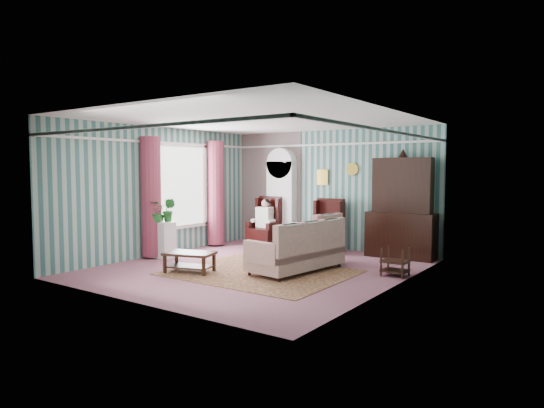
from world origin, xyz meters
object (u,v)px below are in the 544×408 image
Objects in this scene: bookcase at (281,201)px; seated_woman at (265,222)px; sofa at (296,246)px; dresser_hutch at (401,204)px; floral_armchair at (315,241)px; wingback_left at (265,221)px; nest_table at (395,261)px; round_side_table at (297,236)px; wingback_right at (325,225)px; plant_stand at (162,240)px; coffee_table at (190,262)px.

seated_woman is (-0.25, -0.39, -0.53)m from bookcase.
seated_woman is at bearing 54.98° from sofa.
dresser_hutch is 2.47× the size of floral_armchair.
bookcase is 0.68m from wingback_left.
nest_table is (4.07, -1.55, -0.32)m from seated_woman.
floral_armchair is (1.40, -1.54, 0.18)m from round_side_table.
dresser_hutch is 3.56m from seated_woman.
wingback_right reaches higher than plant_stand.
floral_armchair is (2.30, -1.39, -0.11)m from seated_woman.
nest_table is at bearing -59.13° from sofa.
nest_table is 0.59× the size of coffee_table.
bookcase is at bearing 159.73° from round_side_table.
wingback_left is 1.06× the size of seated_woman.
wingback_left is 2.69m from floral_armchair.
coffee_table is (-2.71, -3.77, -0.98)m from dresser_hutch.
wingback_right reaches higher than floral_armchair.
sofa reaches higher than round_side_table.
wingback_right is at bearing -14.57° from bookcase.
coffee_table is (0.79, -3.50, -0.39)m from seated_woman.
coffee_table is at bearing 156.57° from floral_armchair.
plant_stand is 0.84× the size of floral_armchair.
sofa is 2.19× the size of coffee_table.
wingback_right is 2.34m from sofa.
floral_armchair is (2.30, -1.39, -0.15)m from wingback_left.
plant_stand reaches higher than coffee_table.
wingback_left reaches higher than floral_armchair.
plant_stand is at bearing -144.92° from dresser_hutch.
floral_armchair is at bearing 13.54° from sofa.
dresser_hutch reaches higher than wingback_right.
wingback_left is 3.28m from sofa.
round_side_table is at bearing -20.27° from bookcase.
round_side_table is at bearing 9.46° from seated_woman.
wingback_left and wingback_right have the same top height.
seated_woman reaches higher than plant_stand.
wingback_right is at bearing 74.64° from coffee_table.
bookcase reaches higher than plant_stand.
nest_table is 1.79m from floral_armchair.
bookcase reaches higher than wingback_right.
wingback_left is at bearing 73.78° from plant_stand.
nest_table is 0.68× the size of plant_stand.
bookcase is 0.70m from seated_woman.
sofa is at bearing -43.42° from seated_woman.
nest_table is at bearing -72.61° from dresser_hutch.
bookcase is 1.12× the size of sofa.
wingback_right is (1.75, 0.00, 0.00)m from wingback_left.
sofa is (-1.69, -0.70, 0.21)m from nest_table.
dresser_hutch is at bearing 54.27° from coffee_table.
round_side_table is 0.66× the size of coffee_table.
seated_woman is 0.96m from round_side_table.
wingback_left is at bearing 159.15° from nest_table.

